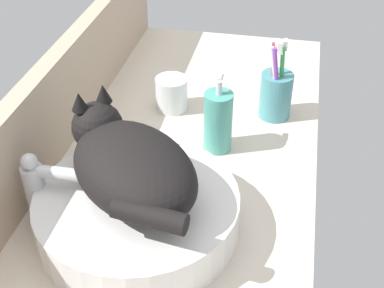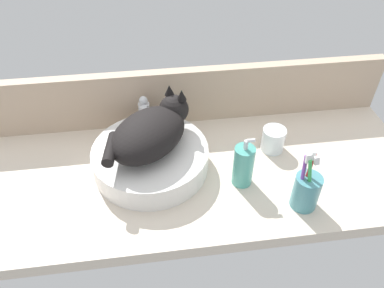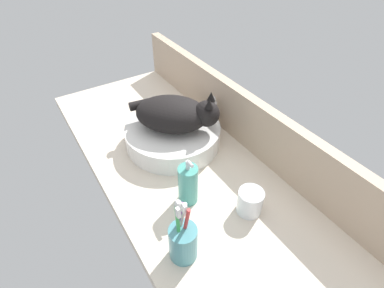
# 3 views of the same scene
# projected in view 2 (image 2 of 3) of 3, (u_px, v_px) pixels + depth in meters

# --- Properties ---
(ground_plane) EXTENTS (1.35, 0.53, 0.04)m
(ground_plane) POSITION_uv_depth(u_px,v_px,m) (194.00, 174.00, 1.13)
(ground_plane) COLOR beige
(backsplash_panel) EXTENTS (1.35, 0.04, 0.19)m
(backsplash_panel) POSITION_uv_depth(u_px,v_px,m) (183.00, 96.00, 1.23)
(backsplash_panel) COLOR tan
(backsplash_panel) RESTS_ON ground_plane
(sink_basin) EXTENTS (0.34, 0.34, 0.07)m
(sink_basin) POSITION_uv_depth(u_px,v_px,m) (151.00, 158.00, 1.10)
(sink_basin) COLOR white
(sink_basin) RESTS_ON ground_plane
(cat) EXTENTS (0.29, 0.30, 0.14)m
(cat) POSITION_uv_depth(u_px,v_px,m) (151.00, 131.00, 1.04)
(cat) COLOR black
(cat) RESTS_ON sink_basin
(faucet) EXTENTS (0.04, 0.12, 0.14)m
(faucet) POSITION_uv_depth(u_px,v_px,m) (145.00, 115.00, 1.19)
(faucet) COLOR silver
(faucet) RESTS_ON ground_plane
(soap_dispenser) EXTENTS (0.06, 0.06, 0.16)m
(soap_dispenser) POSITION_uv_depth(u_px,v_px,m) (243.00, 165.00, 1.03)
(soap_dispenser) COLOR teal
(soap_dispenser) RESTS_ON ground_plane
(toothbrush_cup) EXTENTS (0.07, 0.07, 0.19)m
(toothbrush_cup) POSITION_uv_depth(u_px,v_px,m) (306.00, 190.00, 0.98)
(toothbrush_cup) COLOR teal
(toothbrush_cup) RESTS_ON ground_plane
(water_glass) EXTENTS (0.07, 0.07, 0.08)m
(water_glass) POSITION_uv_depth(u_px,v_px,m) (273.00, 140.00, 1.16)
(water_glass) COLOR white
(water_glass) RESTS_ON ground_plane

